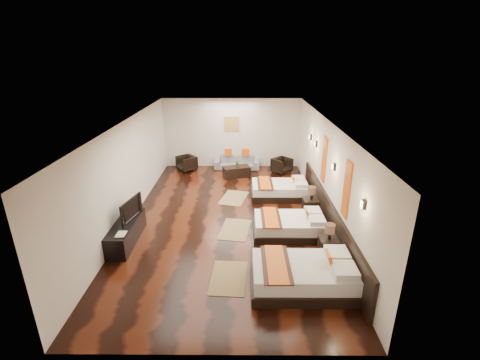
{
  "coord_description": "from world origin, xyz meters",
  "views": [
    {
      "loc": [
        0.42,
        -8.82,
        4.57
      ],
      "look_at": [
        0.36,
        0.22,
        1.1
      ],
      "focal_mm": 25.43,
      "sensor_mm": 36.0,
      "label": 1
    }
  ],
  "objects_px": {
    "nightstand_a": "(328,245)",
    "bed_mid": "(290,225)",
    "tv_console": "(126,232)",
    "tv": "(128,209)",
    "armchair_left": "(187,163)",
    "book": "(116,234)",
    "bed_far": "(280,190)",
    "nightstand_b": "(311,205)",
    "armchair_right": "(282,165)",
    "table_plant": "(238,163)",
    "coffee_table": "(237,172)",
    "bed_near": "(304,275)",
    "figurine": "(133,203)",
    "sofa": "(237,162)"
  },
  "relations": [
    {
      "from": "nightstand_a",
      "to": "bed_mid",
      "type": "bearing_deg",
      "value": 125.53
    },
    {
      "from": "tv_console",
      "to": "book",
      "type": "bearing_deg",
      "value": -90.0
    },
    {
      "from": "nightstand_b",
      "to": "table_plant",
      "type": "bearing_deg",
      "value": 124.02
    },
    {
      "from": "bed_mid",
      "to": "tv_console",
      "type": "bearing_deg",
      "value": -174.39
    },
    {
      "from": "bed_mid",
      "to": "coffee_table",
      "type": "bearing_deg",
      "value": 108.79
    },
    {
      "from": "bed_far",
      "to": "armchair_right",
      "type": "bearing_deg",
      "value": 82.59
    },
    {
      "from": "bed_near",
      "to": "figurine",
      "type": "relative_size",
      "value": 6.02
    },
    {
      "from": "bed_mid",
      "to": "tv",
      "type": "bearing_deg",
      "value": -176.75
    },
    {
      "from": "tv_console",
      "to": "book",
      "type": "height_order",
      "value": "book"
    },
    {
      "from": "bed_far",
      "to": "nightstand_b",
      "type": "xyz_separation_m",
      "value": [
        0.75,
        -1.33,
        0.06
      ]
    },
    {
      "from": "bed_far",
      "to": "nightstand_b",
      "type": "height_order",
      "value": "nightstand_b"
    },
    {
      "from": "tv_console",
      "to": "tv",
      "type": "relative_size",
      "value": 1.84
    },
    {
      "from": "nightstand_b",
      "to": "table_plant",
      "type": "relative_size",
      "value": 3.5
    },
    {
      "from": "bed_far",
      "to": "coffee_table",
      "type": "relative_size",
      "value": 1.88
    },
    {
      "from": "armchair_right",
      "to": "coffee_table",
      "type": "xyz_separation_m",
      "value": [
        -1.79,
        -0.46,
        -0.1
      ]
    },
    {
      "from": "coffee_table",
      "to": "table_plant",
      "type": "bearing_deg",
      "value": 27.62
    },
    {
      "from": "figurine",
      "to": "coffee_table",
      "type": "height_order",
      "value": "figurine"
    },
    {
      "from": "bed_far",
      "to": "coffee_table",
      "type": "height_order",
      "value": "bed_far"
    },
    {
      "from": "bed_near",
      "to": "nightstand_a",
      "type": "bearing_deg",
      "value": 55.83
    },
    {
      "from": "armchair_left",
      "to": "armchair_right",
      "type": "bearing_deg",
      "value": 46.17
    },
    {
      "from": "nightstand_a",
      "to": "nightstand_b",
      "type": "height_order",
      "value": "nightstand_b"
    },
    {
      "from": "tv",
      "to": "coffee_table",
      "type": "relative_size",
      "value": 0.98
    },
    {
      "from": "bed_far",
      "to": "figurine",
      "type": "height_order",
      "value": "figurine"
    },
    {
      "from": "coffee_table",
      "to": "table_plant",
      "type": "xyz_separation_m",
      "value": [
        0.04,
        0.02,
        0.33
      ]
    },
    {
      "from": "bed_near",
      "to": "coffee_table",
      "type": "xyz_separation_m",
      "value": [
        -1.49,
        6.52,
        -0.08
      ]
    },
    {
      "from": "book",
      "to": "coffee_table",
      "type": "bearing_deg",
      "value": 63.33
    },
    {
      "from": "bed_far",
      "to": "sofa",
      "type": "height_order",
      "value": "bed_far"
    },
    {
      "from": "tv",
      "to": "figurine",
      "type": "distance_m",
      "value": 0.56
    },
    {
      "from": "book",
      "to": "figurine",
      "type": "height_order",
      "value": "figurine"
    },
    {
      "from": "tv",
      "to": "nightstand_b",
      "type": "bearing_deg",
      "value": -62.57
    },
    {
      "from": "armchair_left",
      "to": "nightstand_b",
      "type": "bearing_deg",
      "value": 7.1
    },
    {
      "from": "nightstand_b",
      "to": "tv_console",
      "type": "relative_size",
      "value": 0.49
    },
    {
      "from": "nightstand_a",
      "to": "coffee_table",
      "type": "relative_size",
      "value": 0.85
    },
    {
      "from": "bed_mid",
      "to": "tv",
      "type": "relative_size",
      "value": 1.93
    },
    {
      "from": "armchair_left",
      "to": "tv_console",
      "type": "bearing_deg",
      "value": -47.46
    },
    {
      "from": "figurine",
      "to": "bed_mid",
      "type": "bearing_deg",
      "value": -4.28
    },
    {
      "from": "nightstand_b",
      "to": "nightstand_a",
      "type": "bearing_deg",
      "value": -90.0
    },
    {
      "from": "nightstand_a",
      "to": "figurine",
      "type": "distance_m",
      "value": 5.15
    },
    {
      "from": "tv",
      "to": "armchair_left",
      "type": "distance_m",
      "value": 5.36
    },
    {
      "from": "nightstand_a",
      "to": "figurine",
      "type": "height_order",
      "value": "figurine"
    },
    {
      "from": "tv_console",
      "to": "sofa",
      "type": "xyz_separation_m",
      "value": [
        2.71,
        5.76,
        -0.01
      ]
    },
    {
      "from": "nightstand_b",
      "to": "book",
      "type": "xyz_separation_m",
      "value": [
        -4.95,
        -2.17,
        0.26
      ]
    },
    {
      "from": "bed_near",
      "to": "bed_far",
      "type": "relative_size",
      "value": 1.14
    },
    {
      "from": "bed_mid",
      "to": "bed_far",
      "type": "distance_m",
      "value": 2.47
    },
    {
      "from": "bed_near",
      "to": "book",
      "type": "xyz_separation_m",
      "value": [
        -4.2,
        1.12,
        0.28
      ]
    },
    {
      "from": "armchair_left",
      "to": "coffee_table",
      "type": "bearing_deg",
      "value": 30.76
    },
    {
      "from": "bed_mid",
      "to": "tv_console",
      "type": "height_order",
      "value": "bed_mid"
    },
    {
      "from": "bed_far",
      "to": "sofa",
      "type": "distance_m",
      "value": 3.24
    },
    {
      "from": "armchair_right",
      "to": "figurine",
      "type": "bearing_deg",
      "value": -177.32
    },
    {
      "from": "nightstand_b",
      "to": "sofa",
      "type": "bearing_deg",
      "value": 118.02
    }
  ]
}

